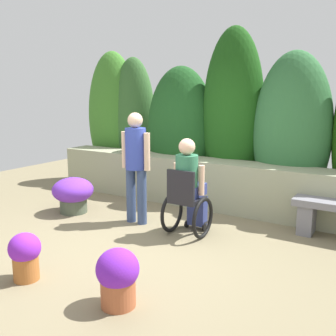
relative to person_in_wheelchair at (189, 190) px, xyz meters
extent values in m
plane|color=#796E52|center=(-0.32, -0.69, -0.62)|extent=(11.38, 11.38, 0.00)
cube|color=#989B7B|center=(-0.32, 1.33, -0.22)|extent=(6.13, 0.57, 0.81)
ellipsoid|color=#3D7C29|center=(-3.02, 2.09, 0.77)|extent=(1.19, 0.84, 2.78)
ellipsoid|color=#325F2B|center=(-2.48, 2.10, 0.70)|extent=(0.99, 0.69, 2.64)
ellipsoid|color=#1D4F1F|center=(-1.22, 1.90, 0.58)|extent=(1.35, 0.95, 2.41)
ellipsoid|color=#1B4E15|center=(-0.18, 1.91, 0.89)|extent=(1.10, 0.77, 3.03)
ellipsoid|color=#306938|center=(0.86, 1.86, 0.66)|extent=(1.25, 0.87, 2.57)
cube|color=slate|center=(1.38, 0.88, -0.41)|extent=(0.20, 0.32, 0.41)
cube|color=black|center=(0.00, -0.03, -0.12)|extent=(0.40, 0.40, 0.06)
cube|color=black|center=(0.00, -0.21, 0.11)|extent=(0.40, 0.04, 0.40)
cube|color=black|center=(0.00, 0.29, -0.52)|extent=(0.28, 0.12, 0.03)
torus|color=black|center=(-0.24, -0.03, -0.34)|extent=(0.05, 0.56, 0.56)
torus|color=black|center=(0.24, -0.03, -0.34)|extent=(0.05, 0.56, 0.56)
cylinder|color=black|center=(-0.14, 0.22, -0.57)|extent=(0.03, 0.10, 0.10)
cylinder|color=black|center=(0.14, 0.22, -0.57)|extent=(0.03, 0.10, 0.10)
cube|color=navy|center=(0.00, 0.07, -0.01)|extent=(0.30, 0.40, 0.16)
cube|color=navy|center=(0.00, 0.27, -0.36)|extent=(0.26, 0.14, 0.43)
cylinder|color=#317451|center=(0.00, -0.05, 0.24)|extent=(0.30, 0.30, 0.50)
cylinder|color=beige|center=(-0.19, 0.01, 0.16)|extent=(0.08, 0.08, 0.40)
cylinder|color=beige|center=(0.19, 0.01, 0.16)|extent=(0.08, 0.08, 0.40)
sphere|color=beige|center=(0.00, -0.05, 0.60)|extent=(0.22, 0.22, 0.22)
cylinder|color=#364770|center=(-0.99, 0.01, -0.21)|extent=(0.14, 0.14, 0.82)
cylinder|color=#364770|center=(-0.79, 0.01, -0.21)|extent=(0.14, 0.14, 0.82)
cylinder|color=#3345AA|center=(-0.89, 0.01, 0.50)|extent=(0.30, 0.30, 0.60)
cylinder|color=beige|center=(-1.09, 0.01, 0.47)|extent=(0.09, 0.09, 0.54)
cylinder|color=beige|center=(-0.69, 0.01, 0.47)|extent=(0.09, 0.09, 0.54)
sphere|color=beige|center=(-0.89, 0.01, 0.91)|extent=(0.22, 0.22, 0.22)
cylinder|color=#AB612C|center=(-0.79, -2.04, -0.49)|extent=(0.26, 0.26, 0.26)
ellipsoid|color=#277538|center=(-0.79, -2.04, -0.32)|extent=(0.29, 0.29, 0.11)
ellipsoid|color=purple|center=(-0.79, -2.04, -0.27)|extent=(0.33, 0.33, 0.31)
cylinder|color=#AA5735|center=(0.34, -1.93, -0.49)|extent=(0.32, 0.32, 0.26)
ellipsoid|color=#1C5722|center=(0.34, -1.93, -0.32)|extent=(0.35, 0.35, 0.13)
ellipsoid|color=purple|center=(0.34, -1.93, -0.26)|extent=(0.39, 0.39, 0.38)
cylinder|color=#485341|center=(-2.06, -0.13, -0.49)|extent=(0.43, 0.43, 0.26)
ellipsoid|color=#265B16|center=(-2.06, -0.13, -0.31)|extent=(0.47, 0.47, 0.14)
ellipsoid|color=purple|center=(-2.06, -0.13, -0.25)|extent=(0.66, 0.66, 0.40)
camera|label=1|loc=(2.41, -4.42, 1.29)|focal=41.02mm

